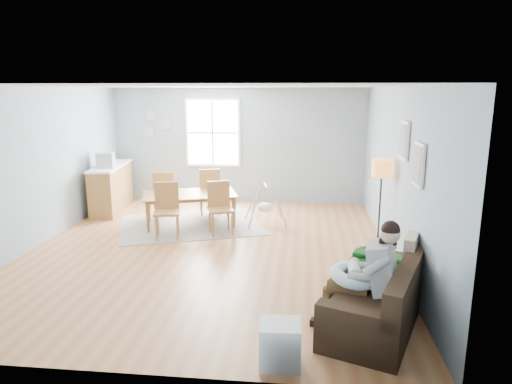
# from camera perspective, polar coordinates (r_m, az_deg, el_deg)

# --- Properties ---
(room) EXTENTS (8.40, 9.40, 3.90)m
(room) POSITION_cam_1_polar(r_m,az_deg,el_deg) (7.39, -6.28, 10.84)
(room) COLOR #AE683D
(window) EXTENTS (1.32, 0.08, 1.62)m
(window) POSITION_cam_1_polar(r_m,az_deg,el_deg) (10.94, -5.42, 7.39)
(window) COLOR white
(window) RESTS_ON room
(pictures) EXTENTS (0.05, 1.34, 0.74)m
(pictures) POSITION_cam_1_polar(r_m,az_deg,el_deg) (6.37, 18.78, 4.80)
(pictures) COLOR white
(pictures) RESTS_ON room
(wall_plates) EXTENTS (0.67, 0.02, 0.66)m
(wall_plates) POSITION_cam_1_polar(r_m,az_deg,el_deg) (11.30, -12.50, 8.23)
(wall_plates) COLOR #92A3AF
(wall_plates) RESTS_ON room
(sofa) EXTENTS (1.50, 2.14, 0.80)m
(sofa) POSITION_cam_1_polar(r_m,az_deg,el_deg) (5.61, 15.50, -12.78)
(sofa) COLOR black
(sofa) RESTS_ON room
(green_throw) EXTENTS (1.10, 0.99, 0.04)m
(green_throw) POSITION_cam_1_polar(r_m,az_deg,el_deg) (6.13, 16.22, -8.30)
(green_throw) COLOR #135316
(green_throw) RESTS_ON sofa
(beige_pillow) EXTENTS (0.27, 0.47, 0.45)m
(beige_pillow) POSITION_cam_1_polar(r_m,az_deg,el_deg) (5.89, 18.76, -7.23)
(beige_pillow) COLOR #BEB291
(beige_pillow) RESTS_ON sofa
(father) EXTENTS (0.98, 0.60, 1.30)m
(father) POSITION_cam_1_polar(r_m,az_deg,el_deg) (5.21, 13.76, -9.76)
(father) COLOR gray
(father) RESTS_ON sofa
(nursing_pillow) EXTENTS (0.72, 0.71, 0.22)m
(nursing_pillow) POSITION_cam_1_polar(r_m,az_deg,el_deg) (5.27, 12.13, -10.21)
(nursing_pillow) COLOR silver
(nursing_pillow) RESTS_ON father
(infant) EXTENTS (0.14, 0.37, 0.14)m
(infant) POSITION_cam_1_polar(r_m,az_deg,el_deg) (5.27, 12.18, -9.23)
(infant) COLOR silver
(infant) RESTS_ON nursing_pillow
(toddler) EXTENTS (0.52, 0.42, 0.78)m
(toddler) POSITION_cam_1_polar(r_m,az_deg,el_deg) (5.64, 15.39, -8.35)
(toddler) COLOR white
(toddler) RESTS_ON sofa
(floor_lamp) EXTENTS (0.32, 0.32, 1.57)m
(floor_lamp) POSITION_cam_1_polar(r_m,az_deg,el_deg) (7.52, 15.43, 1.91)
(floor_lamp) COLOR black
(floor_lamp) RESTS_ON room
(storage_cube) EXTENTS (0.42, 0.37, 0.44)m
(storage_cube) POSITION_cam_1_polar(r_m,az_deg,el_deg) (4.70, 2.90, -18.46)
(storage_cube) COLOR white
(storage_cube) RESTS_ON room
(rug) EXTENTS (3.27, 2.87, 0.01)m
(rug) POSITION_cam_1_polar(r_m,az_deg,el_deg) (9.26, -8.15, -4.03)
(rug) COLOR #9B948D
(rug) RESTS_ON room
(dining_table) EXTENTS (2.04, 1.52, 0.64)m
(dining_table) POSITION_cam_1_polar(r_m,az_deg,el_deg) (9.18, -8.22, -2.16)
(dining_table) COLOR brown
(dining_table) RESTS_ON rug
(chair_sw) EXTENTS (0.55, 0.55, 1.01)m
(chair_sw) POSITION_cam_1_polar(r_m,az_deg,el_deg) (8.43, -11.08, -1.76)
(chair_sw) COLOR #A37738
(chair_sw) RESTS_ON rug
(chair_se) EXTENTS (0.57, 0.57, 0.98)m
(chair_se) POSITION_cam_1_polar(r_m,az_deg,el_deg) (8.52, -4.55, -1.52)
(chair_se) COLOR #A37738
(chair_se) RESTS_ON rug
(chair_nw) EXTENTS (0.57, 0.57, 0.99)m
(chair_nw) POSITION_cam_1_polar(r_m,az_deg,el_deg) (9.74, -11.52, 0.10)
(chair_nw) COLOR #A37738
(chair_nw) RESTS_ON rug
(chair_ne) EXTENTS (0.57, 0.57, 1.02)m
(chair_ne) POSITION_cam_1_polar(r_m,az_deg,el_deg) (9.82, -5.82, 0.48)
(chair_ne) COLOR #A37738
(chair_ne) RESTS_ON rug
(counter) EXTENTS (0.76, 1.87, 1.02)m
(counter) POSITION_cam_1_polar(r_m,az_deg,el_deg) (10.69, -17.60, 0.57)
(counter) COLOR brown
(counter) RESTS_ON room
(monitor) EXTENTS (0.40, 0.38, 0.32)m
(monitor) POSITION_cam_1_polar(r_m,az_deg,el_deg) (10.24, -18.31, 3.80)
(monitor) COLOR #A5A5AA
(monitor) RESTS_ON counter
(baby_swing) EXTENTS (0.92, 0.93, 0.80)m
(baby_swing) POSITION_cam_1_polar(r_m,az_deg,el_deg) (9.15, 1.21, -1.80)
(baby_swing) COLOR #A5A5AA
(baby_swing) RESTS_ON room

